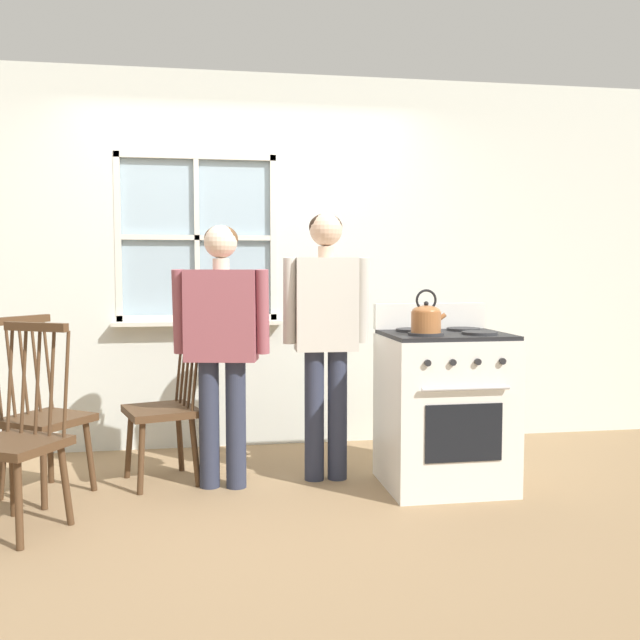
{
  "coord_description": "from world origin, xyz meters",
  "views": [
    {
      "loc": [
        -0.32,
        -3.82,
        1.31
      ],
      "look_at": [
        0.37,
        0.3,
        1.0
      ],
      "focal_mm": 40.0,
      "sensor_mm": 36.0,
      "label": 1
    }
  ],
  "objects_px": {
    "person_teen_center": "(326,321)",
    "potted_plant": "(206,309)",
    "person_elderly_left": "(222,331)",
    "kettle": "(426,318)",
    "stove": "(444,408)",
    "chair_near_wall": "(18,441)",
    "chair_center_cluster": "(43,418)",
    "chair_by_window": "(165,409)"
  },
  "relations": [
    {
      "from": "person_elderly_left",
      "to": "chair_by_window",
      "type": "bearing_deg",
      "value": 165.14
    },
    {
      "from": "stove",
      "to": "potted_plant",
      "type": "distance_m",
      "value": 1.86
    },
    {
      "from": "chair_near_wall",
      "to": "person_elderly_left",
      "type": "relative_size",
      "value": 0.66
    },
    {
      "from": "person_teen_center",
      "to": "kettle",
      "type": "distance_m",
      "value": 0.64
    },
    {
      "from": "chair_near_wall",
      "to": "kettle",
      "type": "xyz_separation_m",
      "value": [
        2.17,
        0.22,
        0.57
      ]
    },
    {
      "from": "chair_near_wall",
      "to": "person_teen_center",
      "type": "bearing_deg",
      "value": 49.82
    },
    {
      "from": "stove",
      "to": "kettle",
      "type": "xyz_separation_m",
      "value": [
        -0.16,
        -0.13,
        0.55
      ]
    },
    {
      "from": "person_teen_center",
      "to": "kettle",
      "type": "bearing_deg",
      "value": -34.47
    },
    {
      "from": "chair_center_cluster",
      "to": "person_elderly_left",
      "type": "xyz_separation_m",
      "value": [
        1.02,
        -0.03,
        0.49
      ]
    },
    {
      "from": "chair_near_wall",
      "to": "person_elderly_left",
      "type": "bearing_deg",
      "value": 57.89
    },
    {
      "from": "person_elderly_left",
      "to": "kettle",
      "type": "distance_m",
      "value": 1.19
    },
    {
      "from": "person_teen_center",
      "to": "potted_plant",
      "type": "distance_m",
      "value": 1.12
    },
    {
      "from": "person_teen_center",
      "to": "kettle",
      "type": "height_order",
      "value": "person_teen_center"
    },
    {
      "from": "chair_near_wall",
      "to": "chair_center_cluster",
      "type": "distance_m",
      "value": 0.57
    },
    {
      "from": "chair_near_wall",
      "to": "kettle",
      "type": "height_order",
      "value": "kettle"
    },
    {
      "from": "person_elderly_left",
      "to": "kettle",
      "type": "bearing_deg",
      "value": -4.19
    },
    {
      "from": "kettle",
      "to": "potted_plant",
      "type": "distance_m",
      "value": 1.75
    },
    {
      "from": "chair_by_window",
      "to": "person_teen_center",
      "type": "xyz_separation_m",
      "value": [
        0.98,
        -0.11,
        0.54
      ]
    },
    {
      "from": "kettle",
      "to": "potted_plant",
      "type": "xyz_separation_m",
      "value": [
        -1.23,
        1.25,
        -0.01
      ]
    },
    {
      "from": "chair_center_cluster",
      "to": "kettle",
      "type": "relative_size",
      "value": 4.18
    },
    {
      "from": "chair_by_window",
      "to": "person_teen_center",
      "type": "height_order",
      "value": "person_teen_center"
    },
    {
      "from": "chair_near_wall",
      "to": "person_teen_center",
      "type": "distance_m",
      "value": 1.84
    },
    {
      "from": "person_elderly_left",
      "to": "person_teen_center",
      "type": "bearing_deg",
      "value": 16.56
    },
    {
      "from": "person_elderly_left",
      "to": "kettle",
      "type": "relative_size",
      "value": 6.3
    },
    {
      "from": "chair_by_window",
      "to": "chair_center_cluster",
      "type": "height_order",
      "value": "same"
    },
    {
      "from": "chair_center_cluster",
      "to": "person_elderly_left",
      "type": "bearing_deg",
      "value": -55.31
    },
    {
      "from": "chair_near_wall",
      "to": "person_elderly_left",
      "type": "height_order",
      "value": "person_elderly_left"
    },
    {
      "from": "kettle",
      "to": "potted_plant",
      "type": "relative_size",
      "value": 0.77
    },
    {
      "from": "person_elderly_left",
      "to": "kettle",
      "type": "height_order",
      "value": "person_elderly_left"
    },
    {
      "from": "person_elderly_left",
      "to": "potted_plant",
      "type": "height_order",
      "value": "person_elderly_left"
    },
    {
      "from": "person_teen_center",
      "to": "potted_plant",
      "type": "relative_size",
      "value": 5.1
    },
    {
      "from": "person_teen_center",
      "to": "person_elderly_left",
      "type": "bearing_deg",
      "value": -173.04
    },
    {
      "from": "person_teen_center",
      "to": "chair_near_wall",
      "type": "bearing_deg",
      "value": -158.26
    },
    {
      "from": "person_teen_center",
      "to": "stove",
      "type": "bearing_deg",
      "value": -18.2
    },
    {
      "from": "person_teen_center",
      "to": "stove",
      "type": "relative_size",
      "value": 1.51
    },
    {
      "from": "chair_center_cluster",
      "to": "potted_plant",
      "type": "bearing_deg",
      "value": -10.13
    },
    {
      "from": "kettle",
      "to": "person_elderly_left",
      "type": "bearing_deg",
      "value": 164.32
    },
    {
      "from": "chair_by_window",
      "to": "stove",
      "type": "relative_size",
      "value": 0.95
    },
    {
      "from": "chair_center_cluster",
      "to": "person_teen_center",
      "type": "distance_m",
      "value": 1.74
    },
    {
      "from": "chair_by_window",
      "to": "chair_center_cluster",
      "type": "bearing_deg",
      "value": -94.85
    },
    {
      "from": "chair_near_wall",
      "to": "chair_center_cluster",
      "type": "relative_size",
      "value": 1.0
    },
    {
      "from": "kettle",
      "to": "chair_center_cluster",
      "type": "bearing_deg",
      "value": 170.89
    }
  ]
}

